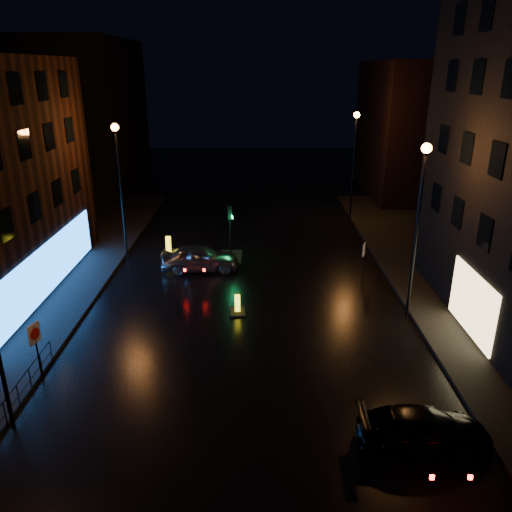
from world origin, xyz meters
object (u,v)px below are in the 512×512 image
at_px(silver_hatchback, 200,258).
at_px(road_sign_right, 364,253).
at_px(dark_sedan, 424,429).
at_px(bollard_near, 238,309).
at_px(traffic_signal, 231,251).
at_px(bollard_far, 169,250).
at_px(road_sign_left, 35,339).

distance_m(silver_hatchback, road_sign_right, 9.57).
bearing_deg(road_sign_right, dark_sedan, 109.63).
bearing_deg(bollard_near, traffic_signal, 90.51).
xyz_separation_m(dark_sedan, road_sign_right, (0.68, 13.41, 1.02)).
bearing_deg(silver_hatchback, road_sign_right, -102.51).
relative_size(traffic_signal, road_sign_right, 1.57).
height_order(traffic_signal, road_sign_right, traffic_signal).
bearing_deg(traffic_signal, bollard_near, -84.62).
bearing_deg(bollard_near, silver_hatchback, 108.72).
distance_m(bollard_far, road_sign_right, 12.61).
relative_size(silver_hatchback, road_sign_left, 1.85).
bearing_deg(dark_sedan, traffic_signal, 23.73).
relative_size(bollard_near, road_sign_right, 0.53).
bearing_deg(silver_hatchback, dark_sedan, -153.35).
xyz_separation_m(dark_sedan, bollard_far, (-11.10, 17.68, -0.36)).
bearing_deg(silver_hatchback, bollard_near, -160.24).
relative_size(silver_hatchback, bollard_far, 3.35).
bearing_deg(road_sign_right, silver_hatchback, 13.87).
xyz_separation_m(bollard_near, bollard_far, (-4.80, 8.42, 0.04)).
relative_size(dark_sedan, bollard_far, 3.13).
bearing_deg(bollard_far, road_sign_right, -17.53).
bearing_deg(bollard_near, road_sign_right, 25.84).
height_order(bollard_far, road_sign_left, road_sign_left).
relative_size(dark_sedan, road_sign_right, 1.94).
height_order(silver_hatchback, bollard_far, silver_hatchback).
height_order(traffic_signal, road_sign_left, traffic_signal).
relative_size(traffic_signal, silver_hatchback, 0.76).
bearing_deg(dark_sedan, bollard_far, 33.24).
xyz_separation_m(dark_sedan, bollard_near, (-6.30, 9.26, -0.41)).
xyz_separation_m(bollard_far, road_sign_right, (11.78, -4.27, 1.39)).
bearing_deg(bollard_near, road_sign_left, -147.19).
bearing_deg(traffic_signal, road_sign_right, -24.08).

